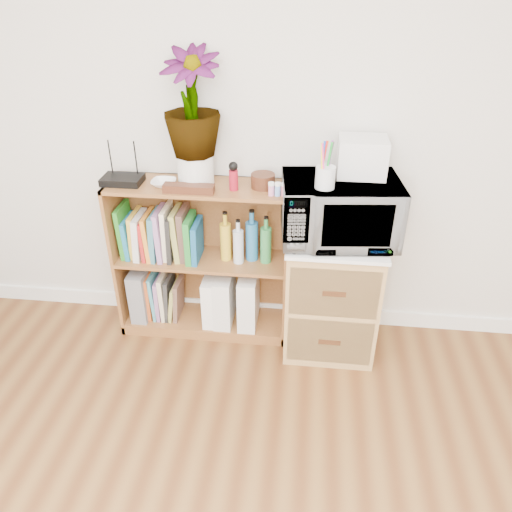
# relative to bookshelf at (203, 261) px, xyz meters

# --- Properties ---
(skirting_board) EXTENTS (4.00, 0.02, 0.10)m
(skirting_board) POSITION_rel_bookshelf_xyz_m (0.35, 0.14, -0.42)
(skirting_board) COLOR white
(skirting_board) RESTS_ON ground
(bookshelf) EXTENTS (1.00, 0.30, 0.95)m
(bookshelf) POSITION_rel_bookshelf_xyz_m (0.00, 0.00, 0.00)
(bookshelf) COLOR brown
(bookshelf) RESTS_ON ground
(wicker_unit) EXTENTS (0.50, 0.45, 0.70)m
(wicker_unit) POSITION_rel_bookshelf_xyz_m (0.75, -0.08, -0.12)
(wicker_unit) COLOR #9E7542
(wicker_unit) RESTS_ON ground
(microwave) EXTENTS (0.62, 0.46, 0.32)m
(microwave) POSITION_rel_bookshelf_xyz_m (0.75, -0.08, 0.41)
(microwave) COLOR white
(microwave) RESTS_ON wicker_unit
(pen_cup) EXTENTS (0.10, 0.10, 0.10)m
(pen_cup) POSITION_rel_bookshelf_xyz_m (0.66, -0.18, 0.62)
(pen_cup) COLOR silver
(pen_cup) RESTS_ON microwave
(small_appliance) EXTENTS (0.24, 0.20, 0.19)m
(small_appliance) POSITION_rel_bookshelf_xyz_m (0.84, 0.01, 0.66)
(small_appliance) COLOR silver
(small_appliance) RESTS_ON microwave
(router) EXTENTS (0.21, 0.14, 0.04)m
(router) POSITION_rel_bookshelf_xyz_m (-0.41, -0.02, 0.49)
(router) COLOR black
(router) RESTS_ON bookshelf
(white_bowl) EXTENTS (0.13, 0.13, 0.03)m
(white_bowl) POSITION_rel_bookshelf_xyz_m (-0.18, -0.03, 0.49)
(white_bowl) COLOR white
(white_bowl) RESTS_ON bookshelf
(plant_pot) EXTENTS (0.19, 0.19, 0.16)m
(plant_pot) POSITION_rel_bookshelf_xyz_m (-0.01, 0.02, 0.56)
(plant_pot) COLOR silver
(plant_pot) RESTS_ON bookshelf
(potted_plant) EXTENTS (0.30, 0.30, 0.53)m
(potted_plant) POSITION_rel_bookshelf_xyz_m (-0.01, 0.02, 0.90)
(potted_plant) COLOR #417D32
(potted_plant) RESTS_ON plant_pot
(trinket_box) EXTENTS (0.26, 0.07, 0.04)m
(trinket_box) POSITION_rel_bookshelf_xyz_m (-0.03, -0.10, 0.50)
(trinket_box) COLOR #371A0F
(trinket_box) RESTS_ON bookshelf
(kokeshi_doll) EXTENTS (0.05, 0.05, 0.11)m
(kokeshi_doll) POSITION_rel_bookshelf_xyz_m (0.20, -0.04, 0.53)
(kokeshi_doll) COLOR maroon
(kokeshi_doll) RESTS_ON bookshelf
(wooden_bowl) EXTENTS (0.13, 0.13, 0.07)m
(wooden_bowl) POSITION_rel_bookshelf_xyz_m (0.35, 0.01, 0.51)
(wooden_bowl) COLOR #3C1E10
(wooden_bowl) RESTS_ON bookshelf
(paint_jars) EXTENTS (0.10, 0.04, 0.05)m
(paint_jars) POSITION_rel_bookshelf_xyz_m (0.43, -0.09, 0.50)
(paint_jars) COLOR pink
(paint_jars) RESTS_ON bookshelf
(file_box) EXTENTS (0.10, 0.26, 0.32)m
(file_box) POSITION_rel_bookshelf_xyz_m (-0.39, 0.00, -0.24)
(file_box) COLOR slate
(file_box) RESTS_ON bookshelf
(magazine_holder_left) EXTENTS (0.10, 0.25, 0.31)m
(magazine_holder_left) POSITION_rel_bookshelf_xyz_m (0.05, -0.01, -0.25)
(magazine_holder_left) COLOR white
(magazine_holder_left) RESTS_ON bookshelf
(magazine_holder_mid) EXTENTS (0.10, 0.26, 0.32)m
(magazine_holder_mid) POSITION_rel_bookshelf_xyz_m (0.12, -0.01, -0.24)
(magazine_holder_mid) COLOR silver
(magazine_holder_mid) RESTS_ON bookshelf
(magazine_holder_right) EXTENTS (0.11, 0.27, 0.33)m
(magazine_holder_right) POSITION_rel_bookshelf_xyz_m (0.27, -0.01, -0.24)
(magazine_holder_right) COLOR silver
(magazine_holder_right) RESTS_ON bookshelf
(cookbooks) EXTENTS (0.46, 0.20, 0.31)m
(cookbooks) POSITION_rel_bookshelf_xyz_m (-0.23, 0.00, 0.16)
(cookbooks) COLOR #278122
(cookbooks) RESTS_ON bookshelf
(liquor_bottles) EXTENTS (0.29, 0.07, 0.30)m
(liquor_bottles) POSITION_rel_bookshelf_xyz_m (0.25, 0.00, 0.17)
(liquor_bottles) COLOR gold
(liquor_bottles) RESTS_ON bookshelf
(lower_books) EXTENTS (0.21, 0.19, 0.30)m
(lower_books) POSITION_rel_bookshelf_xyz_m (-0.25, 0.00, -0.27)
(lower_books) COLOR #BF5121
(lower_books) RESTS_ON bookshelf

